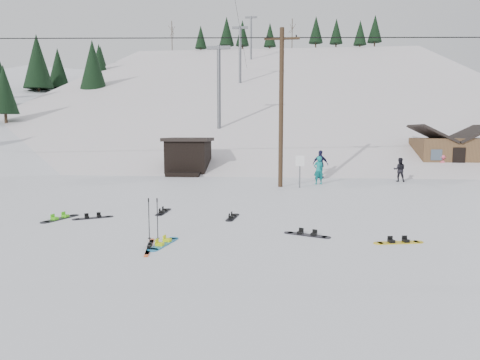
# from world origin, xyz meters

# --- Properties ---
(ground) EXTENTS (200.00, 200.00, 0.00)m
(ground) POSITION_xyz_m (0.00, 0.00, 0.00)
(ground) COLOR silver
(ground) RESTS_ON ground
(ski_slope) EXTENTS (60.00, 85.24, 65.97)m
(ski_slope) POSITION_xyz_m (0.00, 55.00, -12.00)
(ski_slope) COLOR silver
(ski_slope) RESTS_ON ground
(ridge_left) EXTENTS (47.54, 95.03, 58.38)m
(ridge_left) POSITION_xyz_m (-36.00, 48.00, -11.00)
(ridge_left) COLOR silver
(ridge_left) RESTS_ON ground
(treeline_crest) EXTENTS (50.00, 6.00, 10.00)m
(treeline_crest) POSITION_xyz_m (0.00, 86.00, 0.00)
(treeline_crest) COLOR black
(treeline_crest) RESTS_ON ski_slope
(utility_pole) EXTENTS (2.00, 0.26, 9.00)m
(utility_pole) POSITION_xyz_m (2.00, 14.00, 4.68)
(utility_pole) COLOR #3A2819
(utility_pole) RESTS_ON ground
(trail_sign) EXTENTS (0.50, 0.09, 1.85)m
(trail_sign) POSITION_xyz_m (3.10, 13.58, 1.27)
(trail_sign) COLOR #595B60
(trail_sign) RESTS_ON ground
(lift_hut) EXTENTS (3.40, 4.10, 2.75)m
(lift_hut) POSITION_xyz_m (-5.00, 20.94, 1.36)
(lift_hut) COLOR black
(lift_hut) RESTS_ON ground
(lift_tower_near) EXTENTS (2.20, 0.36, 8.00)m
(lift_tower_near) POSITION_xyz_m (-4.00, 30.00, 7.86)
(lift_tower_near) COLOR #595B60
(lift_tower_near) RESTS_ON ski_slope
(lift_tower_mid) EXTENTS (2.20, 0.36, 8.00)m
(lift_tower_mid) POSITION_xyz_m (-4.00, 50.00, 14.36)
(lift_tower_mid) COLOR #595B60
(lift_tower_mid) RESTS_ON ski_slope
(lift_tower_far) EXTENTS (2.20, 0.36, 8.00)m
(lift_tower_far) POSITION_xyz_m (-4.00, 70.00, 20.86)
(lift_tower_far) COLOR #595B60
(lift_tower_far) RESTS_ON ski_slope
(cabin) EXTENTS (5.39, 4.40, 3.77)m
(cabin) POSITION_xyz_m (15.00, 24.00, 1.48)
(cabin) COLOR brown
(cabin) RESTS_ON ground
(hero_snowboard) EXTENTS (0.54, 1.58, 0.11)m
(hero_snowboard) POSITION_xyz_m (-1.22, 0.77, 0.03)
(hero_snowboard) COLOR #1D83BD
(hero_snowboard) RESTS_ON ground
(hero_skis) EXTENTS (0.49, 1.83, 0.10)m
(hero_skis) POSITION_xyz_m (-1.52, 0.41, 0.03)
(hero_skis) COLOR #C94414
(hero_skis) RESTS_ON ground
(ski_poles) EXTENTS (0.35, 0.09, 1.26)m
(ski_poles) POSITION_xyz_m (-1.64, 1.18, 0.65)
(ski_poles) COLOR black
(ski_poles) RESTS_ON ground
(board_scatter_a) EXTENTS (1.29, 0.91, 0.10)m
(board_scatter_a) POSITION_xyz_m (-4.86, 4.13, 0.03)
(board_scatter_a) COLOR black
(board_scatter_a) RESTS_ON ground
(board_scatter_b) EXTENTS (0.29, 1.55, 0.11)m
(board_scatter_b) POSITION_xyz_m (-2.58, 5.53, 0.03)
(board_scatter_b) COLOR black
(board_scatter_b) RESTS_ON ground
(board_scatter_c) EXTENTS (0.74, 1.66, 0.12)m
(board_scatter_c) POSITION_xyz_m (-5.99, 3.86, 0.03)
(board_scatter_c) COLOR black
(board_scatter_c) RESTS_ON ground
(board_scatter_d) EXTENTS (1.41, 0.78, 0.11)m
(board_scatter_d) POSITION_xyz_m (2.91, 2.26, 0.03)
(board_scatter_d) COLOR black
(board_scatter_d) RESTS_ON ground
(board_scatter_e) EXTENTS (1.47, 0.55, 0.10)m
(board_scatter_e) POSITION_xyz_m (5.49, 1.61, 0.03)
(board_scatter_e) COLOR yellow
(board_scatter_e) RESTS_ON ground
(board_scatter_f) EXTENTS (0.38, 1.47, 0.10)m
(board_scatter_f) POSITION_xyz_m (0.29, 4.75, 0.03)
(board_scatter_f) COLOR black
(board_scatter_f) RESTS_ON ground
(skier_teal) EXTENTS (0.73, 0.59, 1.73)m
(skier_teal) POSITION_xyz_m (4.30, 15.49, 0.86)
(skier_teal) COLOR #0D8280
(skier_teal) RESTS_ON ground
(skier_dark) EXTENTS (0.85, 0.72, 1.53)m
(skier_dark) POSITION_xyz_m (9.61, 17.43, 0.77)
(skier_dark) COLOR black
(skier_dark) RESTS_ON ground
(skier_pink) EXTENTS (1.13, 0.95, 1.51)m
(skier_pink) POSITION_xyz_m (13.89, 22.12, 0.76)
(skier_pink) COLOR #F05571
(skier_pink) RESTS_ON ground
(skier_navy) EXTENTS (1.22, 0.94, 1.93)m
(skier_navy) POSITION_xyz_m (4.72, 19.01, 0.96)
(skier_navy) COLOR #18193D
(skier_navy) RESTS_ON ground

